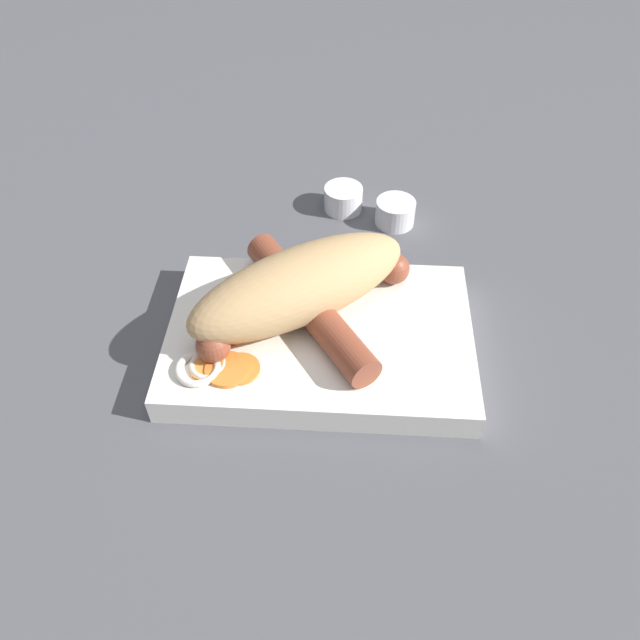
{
  "coord_description": "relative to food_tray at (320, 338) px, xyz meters",
  "views": [
    {
      "loc": [
        0.02,
        -0.35,
        0.41
      ],
      "look_at": [
        0.0,
        0.0,
        0.04
      ],
      "focal_mm": 35.0,
      "sensor_mm": 36.0,
      "label": 1
    }
  ],
  "objects": [
    {
      "name": "ground_plane",
      "position": [
        0.0,
        0.0,
        -0.01
      ],
      "size": [
        3.0,
        3.0,
        0.0
      ],
      "primitive_type": "plane",
      "color": "#4C4C51"
    },
    {
      "name": "condiment_cup_near",
      "position": [
        0.07,
        0.18,
        -0.0
      ],
      "size": [
        0.04,
        0.04,
        0.03
      ],
      "color": "white",
      "rests_on": "ground_plane"
    },
    {
      "name": "bread_roll",
      "position": [
        -0.02,
        0.02,
        0.04
      ],
      "size": [
        0.2,
        0.17,
        0.06
      ],
      "color": "tan",
      "rests_on": "food_tray"
    },
    {
      "name": "condiment_cup_far",
      "position": [
        0.01,
        0.2,
        -0.0
      ],
      "size": [
        0.04,
        0.04,
        0.03
      ],
      "color": "white",
      "rests_on": "ground_plane"
    },
    {
      "name": "sausage",
      "position": [
        -0.01,
        0.01,
        0.03
      ],
      "size": [
        0.17,
        0.16,
        0.03
      ],
      "color": "brown",
      "rests_on": "food_tray"
    },
    {
      "name": "pickled_veggies",
      "position": [
        -0.08,
        -0.04,
        0.01
      ],
      "size": [
        0.07,
        0.07,
        0.01
      ],
      "color": "orange",
      "rests_on": "food_tray"
    },
    {
      "name": "food_tray",
      "position": [
        0.0,
        0.0,
        0.0
      ],
      "size": [
        0.25,
        0.17,
        0.03
      ],
      "color": "silver",
      "rests_on": "ground_plane"
    }
  ]
}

